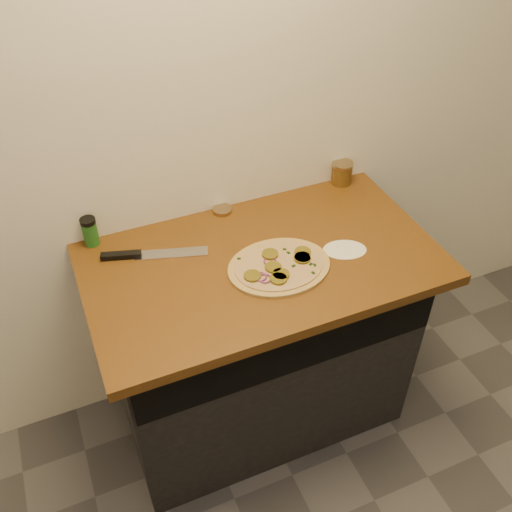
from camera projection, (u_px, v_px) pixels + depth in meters
name	position (u px, v px, depth m)	size (l,w,h in m)	color
cabinet	(258.00, 343.00, 2.26)	(1.10, 0.60, 0.86)	black
countertop	(262.00, 262.00, 1.95)	(1.20, 0.70, 0.04)	brown
pizza	(279.00, 266.00, 1.89)	(0.35, 0.35, 0.02)	#D5B76A
chefs_knife	(145.00, 255.00, 1.94)	(0.36, 0.14, 0.02)	#B7BAC1
mason_jar_lid	(222.00, 210.00, 2.13)	(0.07, 0.07, 0.02)	#9B825A
salsa_jar	(342.00, 173.00, 2.25)	(0.08, 0.08, 0.09)	maroon
spice_shaker	(90.00, 231.00, 1.96)	(0.05, 0.05, 0.11)	#20601E
flour_spill	(345.00, 250.00, 1.97)	(0.15, 0.15, 0.00)	white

